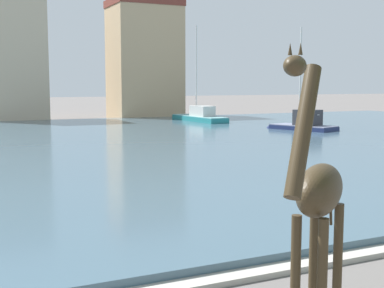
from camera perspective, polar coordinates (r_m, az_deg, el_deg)
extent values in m
cube|color=#3D5666|center=(32.02, -12.02, -0.21)|extent=(87.68, 44.11, 0.30)
cube|color=#ADA89E|center=(11.92, 14.29, -12.14)|extent=(87.68, 0.50, 0.12)
cylinder|color=#382B19|center=(7.90, 11.11, -14.63)|extent=(0.15, 0.15, 2.00)
cylinder|color=#382B19|center=(8.74, 15.46, -12.65)|extent=(0.15, 0.15, 2.00)
cylinder|color=#382B19|center=(8.81, 13.00, -12.40)|extent=(0.15, 0.15, 2.00)
ellipsoid|color=#382B19|center=(7.96, 13.65, -4.86)|extent=(1.58, 1.40, 0.76)
cylinder|color=#382B19|center=(6.90, 11.93, 1.48)|extent=(0.97, 0.81, 1.71)
ellipsoid|color=#382B19|center=(6.47, 11.08, 8.30)|extent=(0.53, 0.49, 0.25)
cone|color=#382B19|center=(6.46, 11.67, 10.07)|extent=(0.05, 0.05, 0.15)
cone|color=#382B19|center=(6.49, 10.57, 10.07)|extent=(0.05, 0.05, 0.15)
cylinder|color=#382B19|center=(8.73, 14.76, -6.03)|extent=(0.20, 0.17, 0.81)
cube|color=navy|center=(41.56, 11.93, 1.53)|extent=(3.59, 5.46, 0.61)
ellipsoid|color=navy|center=(42.96, 9.30, 1.74)|extent=(2.37, 2.27, 0.57)
cube|color=slate|center=(41.53, 11.94, 1.98)|extent=(3.52, 5.35, 0.06)
cube|color=#333338|center=(41.27, 12.40, 2.82)|extent=(1.97, 2.14, 1.19)
cylinder|color=silver|center=(41.63, 11.63, 7.13)|extent=(0.12, 0.12, 7.51)
cylinder|color=silver|center=(41.19, 12.55, 3.15)|extent=(0.63, 1.70, 0.08)
cube|color=teal|center=(50.13, 0.78, 2.58)|extent=(2.41, 7.65, 0.74)
ellipsoid|color=teal|center=(53.25, -1.14, 2.81)|extent=(1.89, 2.75, 0.70)
cube|color=#6EA5A8|center=(50.11, 0.79, 3.03)|extent=(2.36, 7.49, 0.06)
cube|color=silver|center=(49.59, 1.11, 3.59)|extent=(1.51, 2.72, 0.97)
cylinder|color=silver|center=(50.51, 0.47, 7.88)|extent=(0.12, 0.12, 8.56)
cylinder|color=silver|center=(49.41, 1.23, 3.99)|extent=(0.26, 2.64, 0.08)
cube|color=#C6B293|center=(56.26, -18.93, 8.36)|extent=(6.20, 6.13, 11.93)
cube|color=tan|center=(58.96, -5.15, 8.67)|extent=(7.25, 5.84, 12.10)
cube|color=brown|center=(59.56, -5.22, 14.89)|extent=(7.39, 5.96, 0.80)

